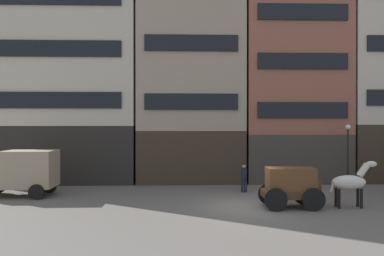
{
  "coord_description": "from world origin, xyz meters",
  "views": [
    {
      "loc": [
        -3.27,
        -17.18,
        4.05
      ],
      "look_at": [
        -2.74,
        1.83,
        3.92
      ],
      "focal_mm": 32.36,
      "sensor_mm": 36.0,
      "label": 1
    }
  ],
  "objects_px": {
    "draft_horse": "(351,182)",
    "cargo_wagon": "(291,185)",
    "streetlamp_curbside": "(348,146)",
    "delivery_truck_near": "(19,171)",
    "fire_hydrant_curbside": "(294,181)",
    "pedestrian_officer": "(244,176)"
  },
  "relations": [
    {
      "from": "draft_horse",
      "to": "cargo_wagon",
      "type": "bearing_deg",
      "value": 179.99
    },
    {
      "from": "cargo_wagon",
      "to": "streetlamp_curbside",
      "type": "relative_size",
      "value": 0.71
    },
    {
      "from": "cargo_wagon",
      "to": "draft_horse",
      "type": "height_order",
      "value": "draft_horse"
    },
    {
      "from": "delivery_truck_near",
      "to": "fire_hydrant_curbside",
      "type": "xyz_separation_m",
      "value": [
        16.66,
        2.32,
        -1.0
      ]
    },
    {
      "from": "streetlamp_curbside",
      "to": "fire_hydrant_curbside",
      "type": "height_order",
      "value": "streetlamp_curbside"
    },
    {
      "from": "delivery_truck_near",
      "to": "pedestrian_officer",
      "type": "height_order",
      "value": "delivery_truck_near"
    },
    {
      "from": "pedestrian_officer",
      "to": "streetlamp_curbside",
      "type": "distance_m",
      "value": 7.57
    },
    {
      "from": "draft_horse",
      "to": "fire_hydrant_curbside",
      "type": "xyz_separation_m",
      "value": [
        -1.0,
        5.54,
        -0.84
      ]
    },
    {
      "from": "delivery_truck_near",
      "to": "cargo_wagon",
      "type": "bearing_deg",
      "value": -12.35
    },
    {
      "from": "cargo_wagon",
      "to": "streetlamp_curbside",
      "type": "height_order",
      "value": "streetlamp_curbside"
    },
    {
      "from": "pedestrian_officer",
      "to": "fire_hydrant_curbside",
      "type": "distance_m",
      "value": 3.94
    },
    {
      "from": "draft_horse",
      "to": "streetlamp_curbside",
      "type": "xyz_separation_m",
      "value": [
        2.61,
        5.66,
        1.4
      ]
    },
    {
      "from": "cargo_wagon",
      "to": "pedestrian_officer",
      "type": "height_order",
      "value": "cargo_wagon"
    },
    {
      "from": "cargo_wagon",
      "to": "fire_hydrant_curbside",
      "type": "bearing_deg",
      "value": 70.58
    },
    {
      "from": "draft_horse",
      "to": "pedestrian_officer",
      "type": "bearing_deg",
      "value": 138.89
    },
    {
      "from": "delivery_truck_near",
      "to": "pedestrian_officer",
      "type": "xyz_separation_m",
      "value": [
        13.07,
        0.78,
        -0.44
      ]
    },
    {
      "from": "cargo_wagon",
      "to": "delivery_truck_near",
      "type": "bearing_deg",
      "value": 167.65
    },
    {
      "from": "fire_hydrant_curbside",
      "to": "cargo_wagon",
      "type": "bearing_deg",
      "value": -109.42
    },
    {
      "from": "draft_horse",
      "to": "fire_hydrant_curbside",
      "type": "distance_m",
      "value": 5.69
    },
    {
      "from": "draft_horse",
      "to": "fire_hydrant_curbside",
      "type": "relative_size",
      "value": 2.82
    },
    {
      "from": "delivery_truck_near",
      "to": "streetlamp_curbside",
      "type": "xyz_separation_m",
      "value": [
        20.26,
        2.44,
        1.25
      ]
    },
    {
      "from": "draft_horse",
      "to": "fire_hydrant_curbside",
      "type": "bearing_deg",
      "value": 100.21
    }
  ]
}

